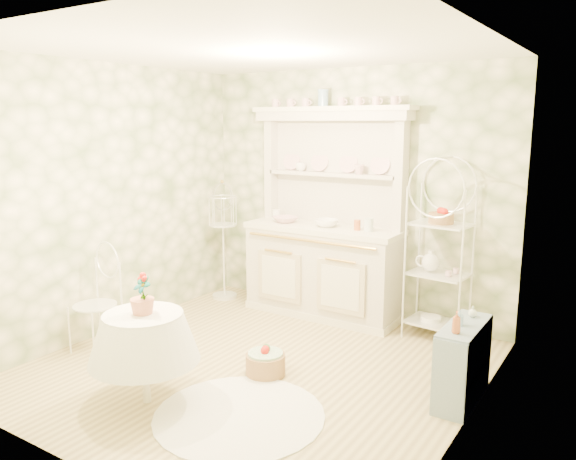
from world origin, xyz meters
The scene contains 22 objects.
floor centered at (0.00, 0.00, 0.00)m, with size 3.60×3.60×0.00m, color tan.
ceiling centered at (0.00, 0.00, 2.70)m, with size 3.60×3.60×0.00m, color white.
wall_left centered at (-1.80, 0.00, 1.35)m, with size 3.60×3.60×0.00m, color #F7EACE.
wall_right centered at (1.80, 0.00, 1.35)m, with size 3.60×3.60×0.00m, color #F7EACE.
wall_back centered at (0.00, 1.80, 1.35)m, with size 3.60×3.60×0.00m, color #F7EACE.
wall_front centered at (0.00, -1.80, 1.35)m, with size 3.60×3.60×0.00m, color #F7EACE.
kitchen_dresser centered at (-0.20, 1.52, 1.15)m, with size 1.87×0.61×2.29m, color silver.
bakers_rack centered at (1.09, 1.55, 0.90)m, with size 0.56×0.40×1.79m, color white.
side_shelf centered at (1.68, 0.37, 0.29)m, with size 0.25×0.67×0.58m, color #7C91A4.
round_table centered at (-0.35, -0.97, 0.39)m, with size 0.70×0.70×0.77m, color white.
cafe_chair centered at (-1.47, -0.53, 0.48)m, with size 0.43×0.43×0.96m, color white.
birdcage_stand centered at (-1.51, 1.41, 0.73)m, with size 0.35×0.35×1.47m, color white.
floor_basket centered at (0.15, -0.08, 0.10)m, with size 0.32×0.32×0.21m, color #A27749.
lace_rug centered at (0.38, -0.75, 0.01)m, with size 1.26×1.26×0.01m, color white.
bowl_floral centered at (-0.67, 1.49, 1.02)m, with size 0.27×0.27×0.07m, color white.
bowl_white centered at (-0.15, 1.50, 1.02)m, with size 0.25×0.25×0.08m, color white.
cup_left centered at (-0.59, 1.68, 1.61)m, with size 0.12×0.12×0.09m, color white.
cup_right centered at (0.15, 1.66, 1.61)m, with size 0.11×0.11×0.10m, color white.
potted_geranium centered at (-0.32, -0.98, 0.85)m, with size 0.15×0.10×0.29m, color #3F7238.
bottle_amber centered at (1.67, 0.16, 0.68)m, with size 0.06×0.06×0.17m, color #B2582B.
bottle_blue centered at (1.65, 0.34, 0.65)m, with size 0.05×0.05×0.12m, color #7DA2C2.
bottle_glass centered at (1.68, 0.58, 0.65)m, with size 0.07×0.07×0.09m, color silver.
Camera 1 is at (2.74, -3.75, 2.12)m, focal length 35.00 mm.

